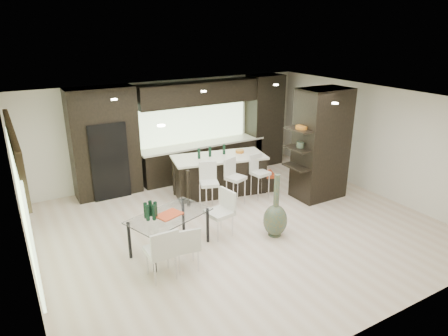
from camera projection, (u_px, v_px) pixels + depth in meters
ground at (238, 227)px, 8.55m from camera, size 8.00×8.00×0.00m
back_wall at (171, 130)px, 10.93m from camera, size 8.00×0.02×2.70m
left_wall at (21, 211)px, 6.20m from camera, size 0.02×7.00×2.70m
right_wall at (374, 140)px, 9.97m from camera, size 0.02×7.00×2.70m
ceiling at (240, 101)px, 7.63m from camera, size 8.00×7.00×0.02m
window_left at (23, 206)px, 6.38m from camera, size 0.04×3.20×1.90m
window_back at (191, 121)px, 11.12m from camera, size 3.40×0.04×1.20m
stone_accent at (15, 152)px, 6.09m from camera, size 0.08×3.00×0.80m
ceiling_spots at (233, 100)px, 7.84m from camera, size 4.00×3.00×0.02m
back_cabinetry at (193, 130)px, 10.90m from camera, size 6.80×0.68×2.70m
refrigerator at (107, 159)px, 9.86m from camera, size 0.90×0.68×1.90m
partition_column at (321, 144)px, 9.64m from camera, size 1.20×0.80×2.70m
kitchen_island at (219, 174)px, 10.16m from camera, size 2.48×1.45×0.97m
stool_left at (209, 192)px, 9.18m from camera, size 0.51×0.51×0.91m
stool_mid at (236, 186)px, 9.52m from camera, size 0.51×0.51×0.90m
stool_right at (260, 181)px, 9.86m from camera, size 0.44×0.44×0.88m
bench at (251, 182)px, 10.35m from camera, size 1.28×0.83×0.46m
floor_vase at (276, 206)px, 7.99m from camera, size 0.52×0.52×1.33m
dining_table at (170, 233)px, 7.56m from camera, size 1.71×1.30×0.73m
chair_near at (186, 249)px, 6.96m from camera, size 0.50×0.50×0.80m
chair_far at (161, 254)px, 6.70m from camera, size 0.48×0.48×0.89m
chair_end at (219, 216)px, 8.04m from camera, size 0.55×0.55×0.89m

